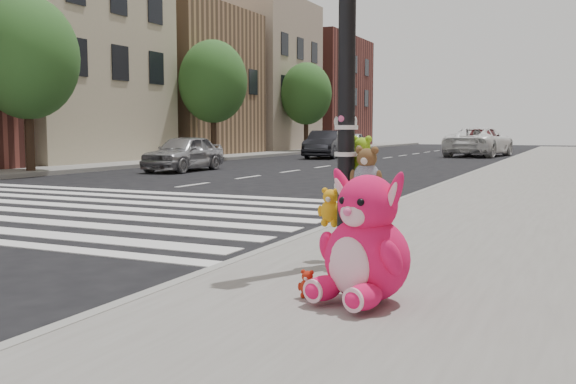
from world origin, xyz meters
The scene contains 18 objects.
sidewalk_far centered at (-13.50, 20.00, 0.07)m, with size 6.00×80.00×0.14m, color slate.
curb_edge centered at (1.55, 10.00, 0.07)m, with size 0.12×80.00×0.15m, color gray.
crosswalk centered at (-4.50, 5.20, 0.01)m, with size 11.00×6.00×0.01m, color silver, non-canonical shape.
bld_far_b centered at (-15.50, 17.00, 5.50)m, with size 6.00×8.00×11.00m, color #BEAD92.
bld_far_c centered at (-15.50, 26.00, 4.00)m, with size 6.00×8.00×8.00m, color #997251.
bld_far_d centered at (-15.50, 35.00, 5.00)m, with size 6.00×8.00×10.00m, color gray.
bld_far_e centered at (-15.50, 46.00, 4.50)m, with size 6.00×10.00×9.00m, color brown.
signal_pole centered at (2.63, 1.82, 1.71)m, with size 0.71×0.50×4.00m.
tree_far_a centered at (-11.20, 11.00, 3.65)m, with size 3.20×3.20×5.44m.
tree_far_b centered at (-11.20, 22.00, 3.65)m, with size 3.20×3.20×5.44m.
tree_far_c centered at (-11.20, 33.00, 3.65)m, with size 3.20×3.20×5.44m.
pink_bunny centered at (3.19, 0.57, 0.55)m, with size 0.81×0.88×1.01m.
red_teddy centered at (2.76, 0.50, 0.25)m, with size 0.15×0.10×0.22m, color #B02511, non-canonical shape.
car_silver_far centered at (-7.90, 14.64, 0.62)m, with size 1.48×3.67×1.25m, color #A0A0A4.
car_dark_far centered at (-7.25, 26.27, 0.70)m, with size 1.47×4.22×1.39m, color black.
car_white_near centered at (-0.51, 31.72, 0.77)m, with size 2.57×5.57×1.55m, color white.
car_maroon_near centered at (-1.71, 41.63, 0.75)m, with size 2.10×5.16×1.50m, color #50171A.
car_silver_deep centered at (-9.80, 37.82, 0.63)m, with size 1.49×3.71×1.26m, color #BBBBC0.
Camera 1 is at (4.64, -3.90, 1.42)m, focal length 40.00 mm.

